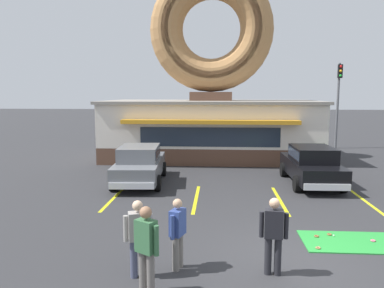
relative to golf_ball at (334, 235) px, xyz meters
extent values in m
plane|color=#2D2D30|center=(-1.47, -1.60, -0.05)|extent=(160.00, 160.00, 0.00)
cube|color=brown|center=(-3.51, 12.40, 0.40)|extent=(12.00, 6.00, 0.90)
cube|color=silver|center=(-3.51, 12.40, 2.00)|extent=(12.00, 6.00, 2.30)
cube|color=gray|center=(-3.51, 12.40, 3.23)|extent=(12.30, 6.30, 0.16)
cube|color=orange|center=(-3.51, 9.10, 2.30)|extent=(9.00, 0.60, 0.20)
cube|color=#232D3D|center=(-3.51, 9.39, 1.50)|extent=(7.20, 0.03, 1.00)
cube|color=brown|center=(-3.51, 12.40, 3.56)|extent=(2.40, 1.80, 0.50)
torus|color=#B27F4C|center=(-3.51, 12.40, 7.36)|extent=(7.10, 1.90, 7.10)
torus|color=#9E6B42|center=(-3.51, 11.97, 7.36)|extent=(6.24, 1.05, 6.24)
cube|color=green|center=(0.76, -0.33, -0.04)|extent=(3.30, 1.42, 0.03)
torus|color=brown|center=(-0.09, 0.08, 0.00)|extent=(0.13, 0.13, 0.04)
torus|color=#A5724C|center=(-0.62, -0.84, 0.00)|extent=(0.13, 0.13, 0.04)
torus|color=#D8667F|center=(0.90, -0.28, 0.00)|extent=(0.13, 0.13, 0.04)
torus|color=brown|center=(-0.47, -0.07, 0.00)|extent=(0.13, 0.13, 0.04)
sphere|color=white|center=(0.00, 0.00, 0.00)|extent=(0.04, 0.04, 0.04)
cube|color=slate|center=(-6.38, 5.68, 0.61)|extent=(2.03, 4.50, 0.68)
cube|color=slate|center=(-6.37, 5.53, 1.25)|extent=(1.69, 2.19, 0.60)
cube|color=#232D3D|center=(-6.37, 5.53, 1.27)|extent=(1.71, 2.11, 0.36)
cube|color=silver|center=(-6.52, 7.90, 0.37)|extent=(1.67, 0.21, 0.24)
cube|color=silver|center=(-6.24, 3.45, 0.37)|extent=(1.67, 0.21, 0.24)
cylinder|color=black|center=(-7.34, 6.98, 0.27)|extent=(0.26, 0.65, 0.64)
cylinder|color=black|center=(-5.58, 7.09, 0.27)|extent=(0.26, 0.65, 0.64)
cylinder|color=black|center=(-7.17, 4.26, 0.27)|extent=(0.26, 0.65, 0.64)
cylinder|color=black|center=(-5.41, 4.37, 0.27)|extent=(0.26, 0.65, 0.64)
cube|color=black|center=(0.83, 5.99, 0.61)|extent=(1.85, 4.43, 0.68)
cube|color=black|center=(0.83, 5.84, 1.25)|extent=(1.60, 2.13, 0.60)
cube|color=#232D3D|center=(0.83, 5.84, 1.27)|extent=(1.62, 2.05, 0.36)
cube|color=silver|center=(0.78, 8.22, 0.37)|extent=(1.67, 0.13, 0.24)
cube|color=silver|center=(0.87, 3.76, 0.37)|extent=(1.67, 0.13, 0.24)
cylinder|color=black|center=(-0.08, 7.33, 0.27)|extent=(0.23, 0.64, 0.64)
cylinder|color=black|center=(1.68, 7.37, 0.27)|extent=(0.23, 0.64, 0.64)
cylinder|color=black|center=(-0.02, 4.61, 0.27)|extent=(0.23, 0.64, 0.64)
cylinder|color=black|center=(1.74, 4.64, 0.27)|extent=(0.23, 0.64, 0.64)
cylinder|color=slate|center=(-3.90, -1.97, 0.33)|extent=(0.15, 0.15, 0.77)
cylinder|color=slate|center=(-3.97, -2.16, 0.33)|extent=(0.15, 0.15, 0.77)
cube|color=#33478C|center=(-3.94, -2.06, 1.00)|extent=(0.36, 0.44, 0.56)
cylinder|color=#33478C|center=(-3.85, -1.83, 0.97)|extent=(0.10, 0.10, 0.52)
cylinder|color=#33478C|center=(-4.02, -2.30, 0.97)|extent=(0.10, 0.10, 0.52)
sphere|color=tan|center=(-3.94, -2.06, 1.41)|extent=(0.21, 0.21, 0.21)
cylinder|color=#232328|center=(-1.82, -2.19, 0.36)|extent=(0.15, 0.15, 0.81)
cylinder|color=#232328|center=(-2.02, -2.17, 0.36)|extent=(0.15, 0.15, 0.81)
cube|color=black|center=(-1.92, -2.18, 1.06)|extent=(0.41, 0.29, 0.60)
cylinder|color=black|center=(-1.67, -2.21, 1.03)|extent=(0.10, 0.10, 0.55)
cylinder|color=black|center=(-2.17, -2.15, 1.03)|extent=(0.10, 0.10, 0.55)
sphere|color=tan|center=(-1.92, -2.18, 1.50)|extent=(0.22, 0.22, 0.22)
cylinder|color=#474C66|center=(-4.81, -2.50, 0.35)|extent=(0.15, 0.15, 0.80)
cylinder|color=#474C66|center=(-4.62, -2.44, 0.35)|extent=(0.15, 0.15, 0.80)
cube|color=gray|center=(-4.71, -2.47, 1.05)|extent=(0.44, 0.35, 0.59)
cylinder|color=gray|center=(-4.95, -2.55, 1.02)|extent=(0.10, 0.10, 0.54)
cylinder|color=gray|center=(-4.47, -2.39, 1.02)|extent=(0.10, 0.10, 0.54)
sphere|color=beige|center=(-4.71, -2.47, 1.48)|extent=(0.22, 0.22, 0.22)
cylinder|color=slate|center=(-4.50, -3.09, 0.37)|extent=(0.15, 0.15, 0.85)
cylinder|color=slate|center=(-4.33, -3.20, 0.37)|extent=(0.15, 0.15, 0.85)
cube|color=#386B42|center=(-4.41, -3.14, 1.11)|extent=(0.45, 0.40, 0.62)
cylinder|color=#386B42|center=(-4.62, -3.01, 1.08)|extent=(0.10, 0.10, 0.57)
cylinder|color=#386B42|center=(-4.20, -3.27, 1.08)|extent=(0.10, 0.10, 0.57)
sphere|color=#9E7051|center=(-4.41, -3.14, 1.56)|extent=(0.23, 0.23, 0.23)
cylinder|color=#1E662D|center=(2.14, 9.31, 0.42)|extent=(0.56, 0.56, 0.95)
torus|color=#123D1B|center=(2.14, 9.31, 0.90)|extent=(0.57, 0.57, 0.05)
cylinder|color=#595B60|center=(5.07, 16.56, 2.85)|extent=(0.16, 0.16, 5.80)
cube|color=black|center=(5.07, 16.38, 5.20)|extent=(0.28, 0.24, 0.90)
sphere|color=red|center=(5.07, 16.26, 5.50)|extent=(0.18, 0.18, 0.18)
sphere|color=orange|center=(5.07, 16.26, 5.20)|extent=(0.18, 0.18, 0.18)
sphere|color=green|center=(5.07, 16.26, 4.90)|extent=(0.18, 0.18, 0.18)
cube|color=yellow|center=(-6.86, 3.40, -0.05)|extent=(0.12, 3.60, 0.01)
cube|color=yellow|center=(-3.86, 3.40, -0.05)|extent=(0.12, 3.60, 0.01)
cube|color=yellow|center=(-0.86, 3.40, -0.05)|extent=(0.12, 3.60, 0.01)
cube|color=yellow|center=(2.14, 3.40, -0.05)|extent=(0.12, 3.60, 0.01)
camera|label=1|loc=(-3.10, -9.72, 3.75)|focal=35.00mm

